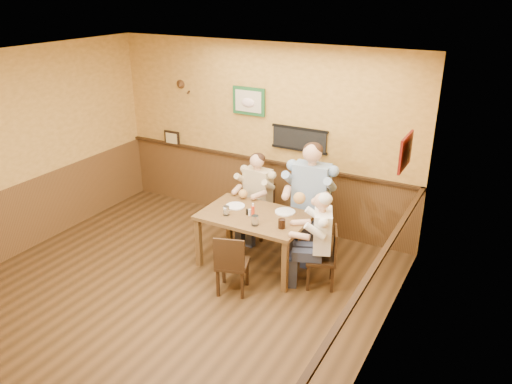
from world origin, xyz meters
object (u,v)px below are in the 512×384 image
at_px(chair_back_right, 310,219).
at_px(diner_tan_shirt, 258,199).
at_px(chair_back_left, 258,210).
at_px(hot_sauce_bottle, 253,211).
at_px(water_glass_left, 226,211).
at_px(pepper_shaker, 247,212).
at_px(chair_near_side, 232,262).
at_px(cola_tumbler, 282,224).
at_px(diner_white_elder, 322,245).
at_px(chair_right_end, 321,257).
at_px(water_glass_mid, 255,220).
at_px(diner_blue_polo, 311,204).
at_px(dining_table, 254,221).
at_px(salt_shaker, 250,212).

height_order(chair_back_right, diner_tan_shirt, diner_tan_shirt).
distance_m(chair_back_left, hot_sauce_bottle, 1.03).
relative_size(water_glass_left, pepper_shaker, 1.55).
height_order(chair_near_side, cola_tumbler, cola_tumbler).
distance_m(diner_white_elder, cola_tumbler, 0.56).
height_order(chair_back_right, chair_right_end, chair_back_right).
xyz_separation_m(diner_white_elder, water_glass_mid, (-0.81, -0.23, 0.25)).
distance_m(diner_tan_shirt, diner_blue_polo, 0.88).
bearing_deg(pepper_shaker, water_glass_left, -148.14).
height_order(dining_table, diner_white_elder, diner_white_elder).
xyz_separation_m(diner_white_elder, pepper_shaker, (-1.05, -0.01, 0.22)).
bearing_deg(pepper_shaker, diner_tan_shirt, 109.11).
bearing_deg(water_glass_mid, chair_right_end, 15.64).
distance_m(water_glass_mid, cola_tumbler, 0.34).
bearing_deg(salt_shaker, pepper_shaker, 164.64).
bearing_deg(water_glass_left, chair_back_right, 47.57).
xyz_separation_m(chair_back_right, water_glass_left, (-0.82, -0.90, 0.30)).
bearing_deg(chair_near_side, dining_table, -102.75).
bearing_deg(hot_sauce_bottle, water_glass_left, -161.28).
bearing_deg(diner_blue_polo, hot_sauce_bottle, -125.98).
relative_size(dining_table, chair_near_side, 1.73).
xyz_separation_m(dining_table, cola_tumbler, (0.48, -0.18, 0.15)).
bearing_deg(diner_white_elder, diner_blue_polo, -169.75).
xyz_separation_m(chair_back_right, hot_sauce_bottle, (-0.48, -0.78, 0.33)).
distance_m(chair_back_right, diner_white_elder, 0.88).
xyz_separation_m(chair_back_left, diner_tan_shirt, (-0.00, 0.00, 0.18)).
relative_size(diner_white_elder, pepper_shaker, 14.15).
bearing_deg(chair_near_side, water_glass_mid, -120.24).
height_order(chair_right_end, hot_sauce_bottle, hot_sauce_bottle).
relative_size(water_glass_mid, cola_tumbler, 1.11).
distance_m(dining_table, diner_tan_shirt, 0.86).
height_order(water_glass_mid, hot_sauce_bottle, hot_sauce_bottle).
relative_size(chair_near_side, water_glass_mid, 6.12).
distance_m(water_glass_mid, salt_shaker, 0.29).
relative_size(diner_blue_polo, water_glass_left, 11.68).
height_order(chair_near_side, salt_shaker, salt_shaker).
height_order(diner_blue_polo, diner_white_elder, diner_blue_polo).
bearing_deg(dining_table, diner_white_elder, -2.46).
bearing_deg(water_glass_mid, pepper_shaker, 137.09).
relative_size(chair_back_left, pepper_shaker, 10.28).
relative_size(water_glass_left, cola_tumbler, 1.05).
bearing_deg(salt_shaker, hot_sauce_bottle, -16.90).
bearing_deg(water_glass_left, cola_tumbler, 1.00).
xyz_separation_m(chair_back_right, diner_tan_shirt, (-0.87, 0.07, 0.08)).
distance_m(chair_right_end, diner_blue_polo, 0.94).
distance_m(chair_back_left, cola_tumbler, 1.34).
height_order(chair_near_side, water_glass_mid, water_glass_mid).
height_order(chair_right_end, water_glass_left, water_glass_left).
height_order(diner_blue_polo, pepper_shaker, diner_blue_polo).
relative_size(chair_near_side, hot_sauce_bottle, 4.61).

